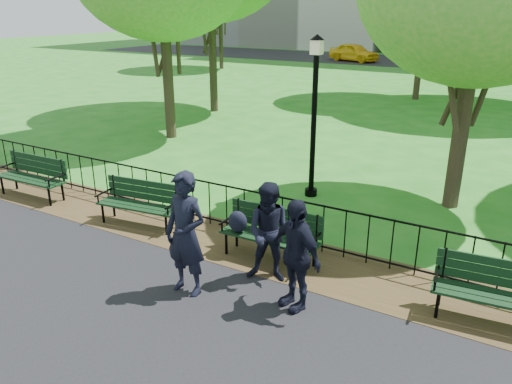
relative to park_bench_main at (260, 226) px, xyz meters
The scene contains 13 objects.
ground 1.45m from the park_bench_main, 79.08° to the right, with size 120.00×120.00×0.00m, color #1F6A1B.
dirt_strip 0.66m from the park_bench_main, 38.74° to the left, with size 60.00×1.60×0.01m, color #312514.
far_street 33.71m from the park_bench_main, 89.57° to the left, with size 70.00×9.00×0.01m, color black.
iron_fence 0.75m from the park_bench_main, 70.33° to the left, with size 24.06×0.06×1.00m.
park_bench_main is the anchor object (origin of this frame).
park_bench_left_a 2.72m from the park_bench_main, behind, with size 1.74×0.74×0.96m.
park_bench_left_b 5.85m from the park_bench_main, behind, with size 1.81×0.62×1.01m.
park_bench_right_a 3.70m from the park_bench_main, ahead, with size 1.74×0.69×0.96m.
lamppost 3.49m from the park_bench_main, 98.83° to the left, with size 0.32×0.32×3.53m.
person_left 1.59m from the park_bench_main, 104.85° to the right, with size 0.69×0.45×1.89m, color black.
person_mid 0.80m from the park_bench_main, 47.72° to the right, with size 0.78×0.41×1.60m, color black.
person_right 1.58m from the park_bench_main, 41.99° to the right, with size 0.97×0.40×1.65m, color black.
taxi 32.92m from the park_bench_main, 107.18° to the left, with size 1.61×4.01×1.37m, color yellow.
Camera 1 is at (3.56, -5.35, 4.08)m, focal length 35.00 mm.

